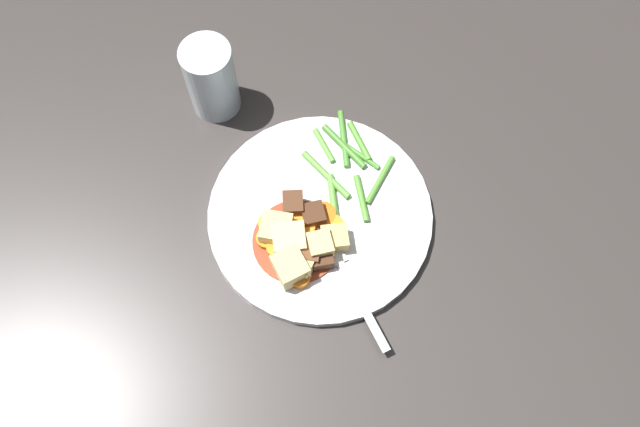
% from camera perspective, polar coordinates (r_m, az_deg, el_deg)
% --- Properties ---
extents(ground_plane, '(3.00, 3.00, 0.00)m').
position_cam_1_polar(ground_plane, '(0.81, 0.00, -0.41)').
color(ground_plane, '#383330').
extents(dinner_plate, '(0.28, 0.28, 0.01)m').
position_cam_1_polar(dinner_plate, '(0.81, 0.00, -0.21)').
color(dinner_plate, white).
rests_on(dinner_plate, ground_plane).
extents(stew_sauce, '(0.11, 0.11, 0.00)m').
position_cam_1_polar(stew_sauce, '(0.78, -2.03, -2.41)').
color(stew_sauce, '#93381E').
rests_on(stew_sauce, dinner_plate).
extents(carrot_slice_0, '(0.04, 0.04, 0.01)m').
position_cam_1_polar(carrot_slice_0, '(0.78, -4.66, -2.23)').
color(carrot_slice_0, orange).
rests_on(carrot_slice_0, dinner_plate).
extents(carrot_slice_1, '(0.03, 0.03, 0.01)m').
position_cam_1_polar(carrot_slice_1, '(0.79, 1.13, -1.13)').
color(carrot_slice_1, orange).
rests_on(carrot_slice_1, dinner_plate).
extents(carrot_slice_2, '(0.05, 0.05, 0.01)m').
position_cam_1_polar(carrot_slice_2, '(0.79, -1.86, -0.98)').
color(carrot_slice_2, orange).
rests_on(carrot_slice_2, dinner_plate).
extents(carrot_slice_3, '(0.04, 0.04, 0.01)m').
position_cam_1_polar(carrot_slice_3, '(0.79, 0.24, -0.14)').
color(carrot_slice_3, orange).
rests_on(carrot_slice_3, dinner_plate).
extents(carrot_slice_4, '(0.03, 0.03, 0.01)m').
position_cam_1_polar(carrot_slice_4, '(0.76, -1.79, -5.61)').
color(carrot_slice_4, orange).
rests_on(carrot_slice_4, dinner_plate).
extents(carrot_slice_5, '(0.03, 0.03, 0.01)m').
position_cam_1_polar(carrot_slice_5, '(0.79, -4.53, -0.89)').
color(carrot_slice_5, orange).
rests_on(carrot_slice_5, dinner_plate).
extents(carrot_slice_6, '(0.03, 0.03, 0.01)m').
position_cam_1_polar(carrot_slice_6, '(0.78, -3.88, -2.97)').
color(carrot_slice_6, orange).
rests_on(carrot_slice_6, dinner_plate).
extents(potato_chunk_0, '(0.04, 0.04, 0.03)m').
position_cam_1_polar(potato_chunk_0, '(0.77, 0.02, -2.86)').
color(potato_chunk_0, '#E5CC7A').
rests_on(potato_chunk_0, dinner_plate).
extents(potato_chunk_1, '(0.04, 0.05, 0.03)m').
position_cam_1_polar(potato_chunk_1, '(0.76, -2.59, -4.69)').
color(potato_chunk_1, '#E5CC7A').
rests_on(potato_chunk_1, dinner_plate).
extents(potato_chunk_2, '(0.04, 0.03, 0.02)m').
position_cam_1_polar(potato_chunk_2, '(0.76, -1.54, -4.49)').
color(potato_chunk_2, '#E5CC7A').
rests_on(potato_chunk_2, dinner_plate).
extents(potato_chunk_3, '(0.04, 0.04, 0.02)m').
position_cam_1_polar(potato_chunk_3, '(0.77, 1.29, -2.20)').
color(potato_chunk_3, '#DBBC6B').
rests_on(potato_chunk_3, dinner_plate).
extents(potato_chunk_4, '(0.05, 0.05, 0.03)m').
position_cam_1_polar(potato_chunk_4, '(0.77, -2.68, -2.35)').
color(potato_chunk_4, '#EAD68C').
rests_on(potato_chunk_4, dinner_plate).
extents(potato_chunk_5, '(0.05, 0.05, 0.03)m').
position_cam_1_polar(potato_chunk_5, '(0.78, -3.83, -1.41)').
color(potato_chunk_5, '#E5CC7A').
rests_on(potato_chunk_5, dinner_plate).
extents(meat_chunk_0, '(0.04, 0.04, 0.03)m').
position_cam_1_polar(meat_chunk_0, '(0.79, -2.35, 0.74)').
color(meat_chunk_0, '#56331E').
rests_on(meat_chunk_0, dinner_plate).
extents(meat_chunk_1, '(0.04, 0.04, 0.02)m').
position_cam_1_polar(meat_chunk_1, '(0.79, -0.78, 0.02)').
color(meat_chunk_1, '#4C2B19').
rests_on(meat_chunk_1, dinner_plate).
extents(meat_chunk_2, '(0.03, 0.03, 0.02)m').
position_cam_1_polar(meat_chunk_2, '(0.77, 0.23, -4.08)').
color(meat_chunk_2, '#4C2B19').
rests_on(meat_chunk_2, dinner_plate).
extents(meat_chunk_3, '(0.04, 0.04, 0.03)m').
position_cam_1_polar(meat_chunk_3, '(0.77, -1.12, -3.32)').
color(meat_chunk_3, brown).
rests_on(meat_chunk_3, dinner_plate).
extents(green_bean_0, '(0.02, 0.05, 0.01)m').
position_cam_1_polar(green_bean_0, '(0.84, 0.34, 5.94)').
color(green_bean_0, '#66AD42').
rests_on(green_bean_0, dinner_plate).
extents(green_bean_1, '(0.06, 0.07, 0.01)m').
position_cam_1_polar(green_bean_1, '(0.84, 2.07, 6.52)').
color(green_bean_1, '#4C8E33').
rests_on(green_bean_1, dinner_plate).
extents(green_bean_2, '(0.02, 0.07, 0.01)m').
position_cam_1_polar(green_bean_2, '(0.83, 3.08, 5.40)').
color(green_bean_2, '#4C8E33').
rests_on(green_bean_2, dinner_plate).
extents(green_bean_3, '(0.07, 0.03, 0.01)m').
position_cam_1_polar(green_bean_3, '(0.82, 5.25, 2.93)').
color(green_bean_3, '#599E38').
rests_on(green_bean_3, dinner_plate).
extents(green_bean_4, '(0.01, 0.08, 0.01)m').
position_cam_1_polar(green_bean_4, '(0.82, 0.52, 3.40)').
color(green_bean_4, '#66AD42').
rests_on(green_bean_4, dinner_plate).
extents(green_bean_5, '(0.03, 0.06, 0.01)m').
position_cam_1_polar(green_bean_5, '(0.84, 3.45, 6.29)').
color(green_bean_5, '#599E38').
rests_on(green_bean_5, dinner_plate).
extents(green_bean_6, '(0.01, 0.08, 0.01)m').
position_cam_1_polar(green_bean_6, '(0.84, 2.10, 5.86)').
color(green_bean_6, '#4C8E33').
rests_on(green_bean_6, dinner_plate).
extents(green_bean_7, '(0.05, 0.06, 0.01)m').
position_cam_1_polar(green_bean_7, '(0.80, 0.92, 1.35)').
color(green_bean_7, '#66AD42').
rests_on(green_bean_7, dinner_plate).
extents(green_bean_8, '(0.04, 0.06, 0.01)m').
position_cam_1_polar(green_bean_8, '(0.80, 3.63, 1.33)').
color(green_bean_8, '#599E38').
rests_on(green_bean_8, dinner_plate).
extents(fork, '(0.07, 0.17, 0.00)m').
position_cam_1_polar(fork, '(0.77, 2.47, -5.77)').
color(fork, silver).
rests_on(fork, dinner_plate).
extents(water_glass, '(0.06, 0.06, 0.11)m').
position_cam_1_polar(water_glass, '(0.86, -9.45, 11.48)').
color(water_glass, silver).
rests_on(water_glass, ground_plane).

